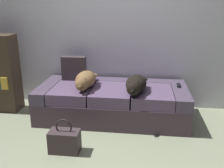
{
  "coord_description": "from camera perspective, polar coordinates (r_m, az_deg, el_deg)",
  "views": [
    {
      "loc": [
        0.39,
        -2.12,
        1.52
      ],
      "look_at": [
        0.0,
        0.98,
        0.5
      ],
      "focal_mm": 40.33,
      "sensor_mm": 36.0,
      "label": 1
    }
  ],
  "objects": [
    {
      "name": "dog_tan",
      "position": [
        3.28,
        -6.1,
        0.88
      ],
      "size": [
        0.27,
        0.61,
        0.21
      ],
      "color": "brown",
      "rests_on": "couch"
    },
    {
      "name": "tv_remote",
      "position": [
        3.48,
        14.87,
        -0.28
      ],
      "size": [
        0.05,
        0.15,
        0.02
      ],
      "primitive_type": "cube",
      "rotation": [
        0.0,
        0.0,
        -0.06
      ],
      "color": "black",
      "rests_on": "couch"
    },
    {
      "name": "back_wall",
      "position": [
        3.72,
        1.19,
        16.21
      ],
      "size": [
        6.4,
        0.1,
        2.8
      ],
      "primitive_type": "cube",
      "color": "silver",
      "rests_on": "ground"
    },
    {
      "name": "dog_dark",
      "position": [
        3.12,
        5.42,
        -0.08
      ],
      "size": [
        0.31,
        0.61,
        0.2
      ],
      "color": "black",
      "rests_on": "couch"
    },
    {
      "name": "couch",
      "position": [
        3.43,
        0.11,
        -4.14
      ],
      "size": [
        1.97,
        0.87,
        0.45
      ],
      "color": "#453441",
      "rests_on": "ground"
    },
    {
      "name": "ground_plane",
      "position": [
        2.64,
        -2.78,
        -17.1
      ],
      "size": [
        10.0,
        10.0,
        0.0
      ],
      "primitive_type": "plane",
      "color": "gray"
    },
    {
      "name": "throw_pillow",
      "position": [
        3.64,
        -8.63,
        3.54
      ],
      "size": [
        0.34,
        0.13,
        0.34
      ],
      "primitive_type": "cube",
      "rotation": [
        0.0,
        0.0,
        0.02
      ],
      "color": "#3B3337",
      "rests_on": "couch"
    },
    {
      "name": "handbag",
      "position": [
        2.77,
        -10.69,
        -12.54
      ],
      "size": [
        0.32,
        0.18,
        0.38
      ],
      "color": "#3D2F33",
      "rests_on": "ground"
    }
  ]
}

